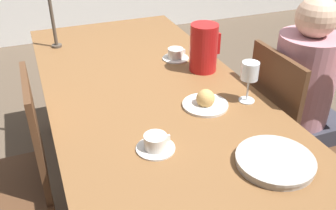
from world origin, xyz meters
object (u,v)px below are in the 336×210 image
Objects in this scene: wine_glass_water at (250,73)px; teacup_near_person at (156,143)px; chair_person_side at (287,130)px; serving_tray at (275,161)px; candlestick_tall at (53,22)px; red_pitcher at (204,48)px; chair_opposite at (15,175)px; teacup_across at (176,55)px; person_seated at (307,92)px; bread_plate at (205,101)px.

teacup_near_person is (-0.51, -0.19, -0.12)m from wine_glass_water.
chair_person_side reaches higher than serving_tray.
chair_person_side is 2.49× the size of candlestick_tall.
red_pitcher is 1.68× the size of teacup_near_person.
chair_person_side is at bearing 3.70° from wine_glass_water.
red_pitcher reaches higher than chair_opposite.
candlestick_tall reaches higher than teacup_across.
person_seated is 6.17× the size of wine_glass_water.
serving_tray is (-0.52, -0.46, 0.06)m from person_seated.
candlestick_tall reaches higher than teacup_near_person.
wine_glass_water reaches higher than serving_tray.
serving_tray is at bearing -67.59° from candlestick_tall.
chair_person_side is 1.00× the size of chair_opposite.
wine_glass_water is 0.47m from serving_tray.
teacup_near_person is 0.83m from teacup_across.
candlestick_tall is (-0.68, 0.61, 0.03)m from red_pitcher.
person_seated is 7.99× the size of teacup_across.
wine_glass_water is (0.04, -0.37, 0.02)m from red_pitcher.
teacup_across is at bearing -136.31° from person_seated.
red_pitcher is 0.22m from teacup_across.
teacup_near_person is 0.43m from serving_tray.
person_seated is 0.73m from teacup_across.
teacup_across is 0.75m from candlestick_tall.
teacup_near_person is 1.00× the size of teacup_across.
red_pitcher reaches higher than bread_plate.
red_pitcher is 0.37m from wine_glass_water.
serving_tray is (-0.02, -0.98, -0.01)m from teacup_across.
candlestick_tall is (-0.58, 1.41, 0.14)m from serving_tray.
candlestick_tall reaches higher than red_pitcher.
chair_opposite is 1.12m from wine_glass_water.
wine_glass_water is 1.29× the size of teacup_near_person.
teacup_across is 0.73× the size of bread_plate.
teacup_across is (-0.12, 0.55, -0.12)m from wine_glass_water.
candlestick_tall is at bearing -133.60° from chair_person_side.
chair_person_side and chair_opposite have the same top height.
chair_opposite is 1.10m from serving_tray.
chair_person_side reaches higher than teacup_across.
serving_tray is 1.53m from candlestick_tall.
chair_opposite reaches higher than serving_tray.
wine_glass_water is (-0.29, -0.02, 0.39)m from chair_person_side.
chair_person_side is 1.45m from candlestick_tall.
chair_opposite is at bearing -96.30° from chair_person_side.
candlestick_tall is at bearing -21.18° from chair_opposite.
teacup_across is 0.53m from bread_plate.
candlestick_tall is (-0.73, 0.98, 0.01)m from wine_glass_water.
person_seated is at bearing 98.35° from chair_person_side.
red_pitcher is (-0.42, 0.34, 0.17)m from person_seated.
red_pitcher is at bearing 82.61° from serving_tray.
bread_plate is at bearing -114.13° from red_pitcher.
red_pitcher is 1.22× the size of bread_plate.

